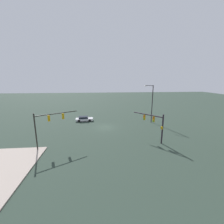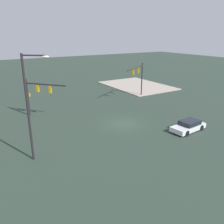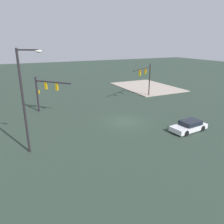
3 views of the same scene
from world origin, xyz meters
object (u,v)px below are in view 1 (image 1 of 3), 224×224
(streetlamp_curved_arm, at_px, (151,101))
(sedan_car_approaching, at_px, (84,119))
(traffic_signal_near_corner, at_px, (48,122))
(traffic_signal_opposite_side, at_px, (155,122))

(streetlamp_curved_arm, relative_size, sedan_car_approaching, 2.05)
(traffic_signal_near_corner, height_order, traffic_signal_opposite_side, traffic_signal_near_corner)
(traffic_signal_opposite_side, height_order, sedan_car_approaching, traffic_signal_opposite_side)
(traffic_signal_opposite_side, xyz_separation_m, sedan_car_approaching, (-14.15, -13.51, -2.89))
(streetlamp_curved_arm, bearing_deg, traffic_signal_near_corner, 70.59)
(traffic_signal_near_corner, bearing_deg, streetlamp_curved_arm, -0.80)
(traffic_signal_near_corner, xyz_separation_m, sedan_car_approaching, (-14.94, 4.05, -3.61))
(streetlamp_curved_arm, bearing_deg, traffic_signal_opposite_side, 113.60)
(traffic_signal_near_corner, distance_m, streetlamp_curved_arm, 24.37)
(traffic_signal_opposite_side, bearing_deg, streetlamp_curved_arm, -56.69)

